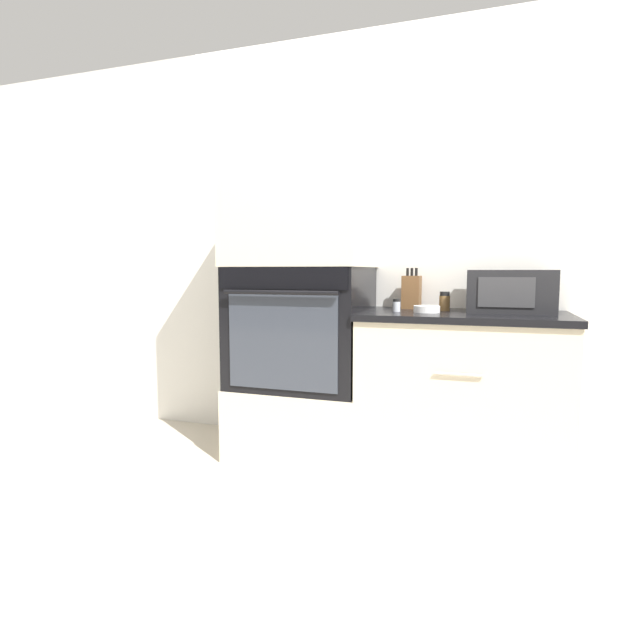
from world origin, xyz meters
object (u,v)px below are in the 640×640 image
(knife_block, at_px, (412,292))
(condiment_jar_mid, at_px, (396,305))
(bowl, at_px, (427,309))
(wall_oven, at_px, (302,327))
(condiment_jar_near, at_px, (445,301))
(microwave, at_px, (510,291))

(knife_block, distance_m, condiment_jar_mid, 0.27)
(knife_block, relative_size, condiment_jar_mid, 3.39)
(bowl, bearing_deg, wall_oven, 175.89)
(condiment_jar_near, bearing_deg, knife_block, 150.09)
(wall_oven, height_order, condiment_jar_mid, wall_oven)
(microwave, bearing_deg, condiment_jar_mid, -164.88)
(bowl, height_order, condiment_jar_near, condiment_jar_near)
(wall_oven, relative_size, bowl, 5.50)
(condiment_jar_mid, bearing_deg, microwave, 15.12)
(microwave, relative_size, knife_block, 1.84)
(microwave, xyz_separation_m, condiment_jar_mid, (-0.57, -0.15, -0.08))
(condiment_jar_near, bearing_deg, condiment_jar_mid, -148.46)
(wall_oven, bearing_deg, condiment_jar_near, 6.56)
(microwave, distance_m, knife_block, 0.54)
(wall_oven, relative_size, knife_block, 3.21)
(condiment_jar_mid, bearing_deg, wall_oven, 174.49)
(knife_block, xyz_separation_m, bowl, (0.12, -0.26, -0.08))
(wall_oven, relative_size, condiment_jar_near, 7.15)
(wall_oven, xyz_separation_m, microwave, (1.13, 0.10, 0.22))
(condiment_jar_near, bearing_deg, bowl, -118.77)
(knife_block, bearing_deg, condiment_jar_near, -29.91)
(knife_block, height_order, bowl, knife_block)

